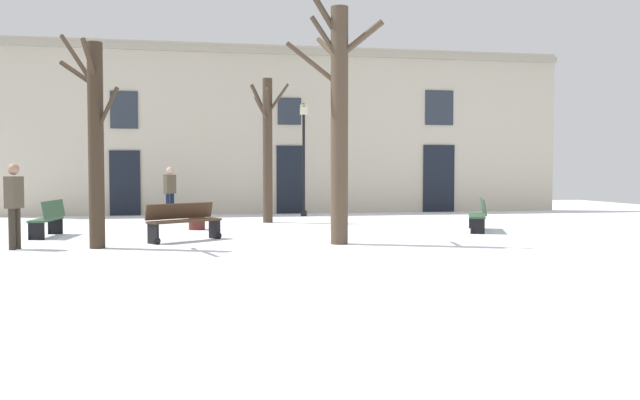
{
  "coord_description": "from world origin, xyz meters",
  "views": [
    {
      "loc": [
        -3.35,
        -16.34,
        1.66
      ],
      "look_at": [
        0.0,
        1.81,
        0.84
      ],
      "focal_mm": 37.38,
      "sensor_mm": 36.0,
      "label": 1
    }
  ],
  "objects_px": {
    "bench_near_center_tree": "(49,218)",
    "tree_right_of_center": "(95,139)",
    "tree_near_facade": "(267,146)",
    "bench_back_to_back_left": "(184,221)",
    "bench_back_to_back_right": "(479,214)",
    "tree_left_of_center": "(338,116)",
    "person_strolling": "(170,190)",
    "person_crossing_plaza": "(14,201)",
    "streetlamp": "(304,147)",
    "litter_bin": "(197,216)"
  },
  "relations": [
    {
      "from": "litter_bin",
      "to": "person_crossing_plaza",
      "type": "bearing_deg",
      "value": -132.63
    },
    {
      "from": "tree_left_of_center",
      "to": "bench_near_center_tree",
      "type": "relative_size",
      "value": 3.68
    },
    {
      "from": "bench_back_to_back_right",
      "to": "tree_right_of_center",
      "type": "bearing_deg",
      "value": -54.95
    },
    {
      "from": "bench_back_to_back_left",
      "to": "tree_right_of_center",
      "type": "bearing_deg",
      "value": 177.38
    },
    {
      "from": "bench_near_center_tree",
      "to": "bench_back_to_back_right",
      "type": "bearing_deg",
      "value": 93.22
    },
    {
      "from": "tree_near_facade",
      "to": "person_strolling",
      "type": "bearing_deg",
      "value": 139.94
    },
    {
      "from": "tree_near_facade",
      "to": "person_crossing_plaza",
      "type": "xyz_separation_m",
      "value": [
        -5.98,
        -6.28,
        -1.42
      ]
    },
    {
      "from": "tree_left_of_center",
      "to": "person_strolling",
      "type": "height_order",
      "value": "tree_left_of_center"
    },
    {
      "from": "bench_back_to_back_left",
      "to": "bench_near_center_tree",
      "type": "height_order",
      "value": "bench_near_center_tree"
    },
    {
      "from": "tree_right_of_center",
      "to": "bench_back_to_back_right",
      "type": "xyz_separation_m",
      "value": [
        9.71,
        2.31,
        -1.85
      ]
    },
    {
      "from": "tree_near_facade",
      "to": "streetlamp",
      "type": "xyz_separation_m",
      "value": [
        1.61,
        2.74,
        0.06
      ]
    },
    {
      "from": "bench_back_to_back_left",
      "to": "bench_back_to_back_right",
      "type": "relative_size",
      "value": 0.93
    },
    {
      "from": "litter_bin",
      "to": "person_crossing_plaza",
      "type": "relative_size",
      "value": 0.41
    },
    {
      "from": "litter_bin",
      "to": "bench_near_center_tree",
      "type": "xyz_separation_m",
      "value": [
        -3.65,
        -1.39,
        0.09
      ]
    },
    {
      "from": "tree_right_of_center",
      "to": "litter_bin",
      "type": "xyz_separation_m",
      "value": [
        2.11,
        4.16,
        -1.95
      ]
    },
    {
      "from": "bench_back_to_back_left",
      "to": "person_crossing_plaza",
      "type": "xyz_separation_m",
      "value": [
        -3.46,
        -1.07,
        0.54
      ]
    },
    {
      "from": "bench_back_to_back_right",
      "to": "person_crossing_plaza",
      "type": "relative_size",
      "value": 1.05
    },
    {
      "from": "litter_bin",
      "to": "streetlamp",
      "type": "bearing_deg",
      "value": 52.19
    },
    {
      "from": "tree_right_of_center",
      "to": "bench_back_to_back_left",
      "type": "xyz_separation_m",
      "value": [
        1.8,
        1.14,
        -1.84
      ]
    },
    {
      "from": "bench_near_center_tree",
      "to": "tree_right_of_center",
      "type": "bearing_deg",
      "value": 34.7
    },
    {
      "from": "bench_back_to_back_left",
      "to": "person_strolling",
      "type": "xyz_separation_m",
      "value": [
        -0.62,
        7.85,
        0.52
      ]
    },
    {
      "from": "litter_bin",
      "to": "bench_back_to_back_left",
      "type": "relative_size",
      "value": 0.42
    },
    {
      "from": "tree_near_facade",
      "to": "person_strolling",
      "type": "distance_m",
      "value": 4.35
    },
    {
      "from": "tree_right_of_center",
      "to": "person_strolling",
      "type": "height_order",
      "value": "tree_right_of_center"
    },
    {
      "from": "person_strolling",
      "to": "tree_right_of_center",
      "type": "bearing_deg",
      "value": 47.27
    },
    {
      "from": "tree_right_of_center",
      "to": "bench_near_center_tree",
      "type": "distance_m",
      "value": 3.67
    },
    {
      "from": "tree_near_facade",
      "to": "bench_back_to_back_right",
      "type": "bearing_deg",
      "value": -36.89
    },
    {
      "from": "litter_bin",
      "to": "person_crossing_plaza",
      "type": "xyz_separation_m",
      "value": [
        -3.76,
        -4.09,
        0.64
      ]
    },
    {
      "from": "tree_near_facade",
      "to": "bench_back_to_back_left",
      "type": "bearing_deg",
      "value": -115.88
    },
    {
      "from": "tree_near_facade",
      "to": "streetlamp",
      "type": "distance_m",
      "value": 3.18
    },
    {
      "from": "tree_right_of_center",
      "to": "litter_bin",
      "type": "height_order",
      "value": "tree_right_of_center"
    },
    {
      "from": "litter_bin",
      "to": "person_strolling",
      "type": "relative_size",
      "value": 0.42
    },
    {
      "from": "streetlamp",
      "to": "bench_near_center_tree",
      "type": "distance_m",
      "value": 10.0
    },
    {
      "from": "person_strolling",
      "to": "person_crossing_plaza",
      "type": "bearing_deg",
      "value": 37.11
    },
    {
      "from": "bench_back_to_back_right",
      "to": "tree_left_of_center",
      "type": "bearing_deg",
      "value": -39.77
    },
    {
      "from": "bench_back_to_back_left",
      "to": "bench_back_to_back_right",
      "type": "xyz_separation_m",
      "value": [
        7.91,
        1.16,
        -0.01
      ]
    },
    {
      "from": "tree_right_of_center",
      "to": "bench_near_center_tree",
      "type": "relative_size",
      "value": 2.85
    },
    {
      "from": "litter_bin",
      "to": "bench_back_to_back_left",
      "type": "bearing_deg",
      "value": -95.76
    },
    {
      "from": "tree_right_of_center",
      "to": "person_strolling",
      "type": "bearing_deg",
      "value": 82.51
    },
    {
      "from": "bench_back_to_back_left",
      "to": "bench_near_center_tree",
      "type": "relative_size",
      "value": 1.08
    },
    {
      "from": "tree_right_of_center",
      "to": "streetlamp",
      "type": "bearing_deg",
      "value": 56.87
    },
    {
      "from": "streetlamp",
      "to": "tree_left_of_center",
      "type": "bearing_deg",
      "value": -94.2
    },
    {
      "from": "tree_left_of_center",
      "to": "bench_near_center_tree",
      "type": "distance_m",
      "value": 7.77
    },
    {
      "from": "streetlamp",
      "to": "person_crossing_plaza",
      "type": "distance_m",
      "value": 11.88
    },
    {
      "from": "tree_near_facade",
      "to": "person_strolling",
      "type": "height_order",
      "value": "tree_near_facade"
    },
    {
      "from": "tree_left_of_center",
      "to": "litter_bin",
      "type": "distance_m",
      "value": 5.87
    },
    {
      "from": "tree_left_of_center",
      "to": "streetlamp",
      "type": "xyz_separation_m",
      "value": [
        0.68,
        9.21,
        -0.38
      ]
    },
    {
      "from": "litter_bin",
      "to": "person_strolling",
      "type": "height_order",
      "value": "person_strolling"
    },
    {
      "from": "litter_bin",
      "to": "bench_back_to_back_left",
      "type": "distance_m",
      "value": 3.03
    },
    {
      "from": "tree_left_of_center",
      "to": "bench_back_to_back_right",
      "type": "height_order",
      "value": "tree_left_of_center"
    }
  ]
}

